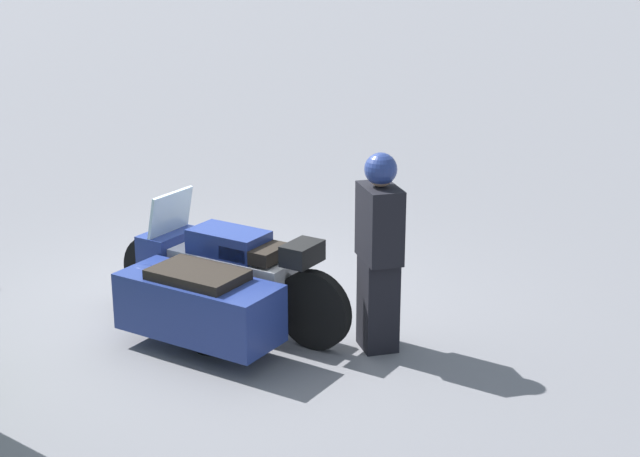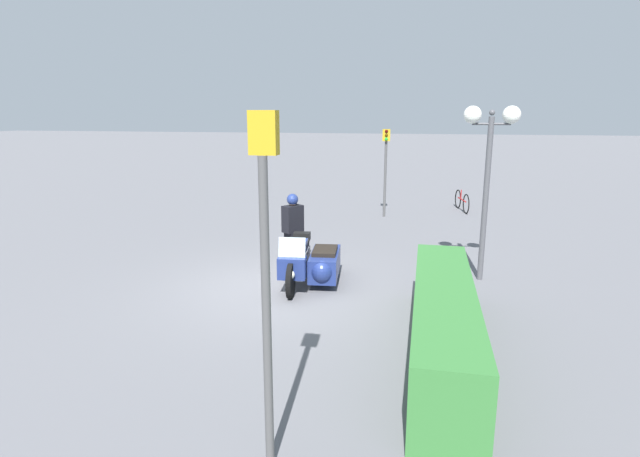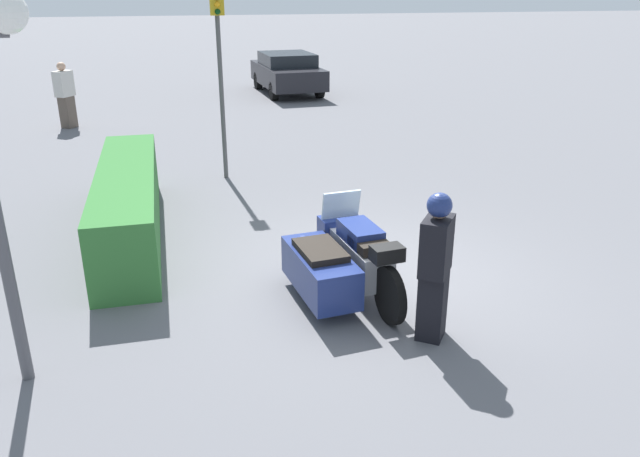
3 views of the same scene
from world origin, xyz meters
The scene contains 7 objects.
ground_plane centered at (0.00, 0.00, 0.00)m, with size 160.00×160.00×0.00m, color slate.
police_motorcycle centered at (-0.41, 0.65, 0.48)m, with size 2.49×1.22×1.18m.
officer_rider centered at (-1.74, -0.11, 0.92)m, with size 0.55×0.51×1.73m.
hedge_bush_curbside centered at (2.35, 3.31, 0.54)m, with size 4.98×0.88×1.08m, color #337033.
traffic_light_near centered at (5.17, 1.49, 2.37)m, with size 0.23×0.26×3.63m.
parked_car_background centered at (15.55, -1.88, 0.78)m, with size 4.33×2.13×1.46m.
pedestrian_bystander centered at (11.21, 5.27, 0.90)m, with size 0.60×0.54×1.80m.
Camera 3 is at (-7.46, 2.63, 3.77)m, focal length 35.00 mm.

